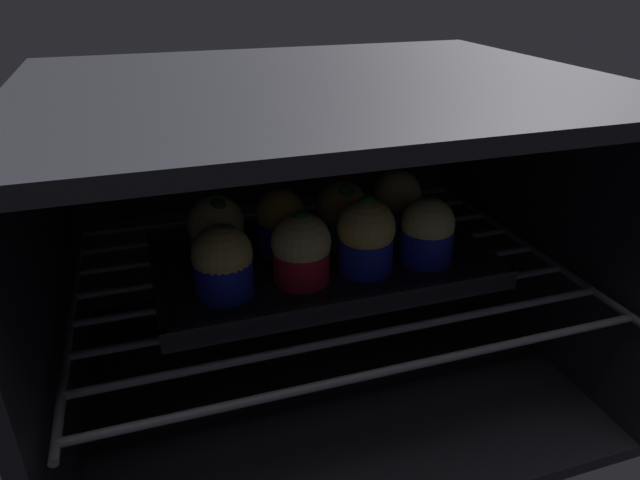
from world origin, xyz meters
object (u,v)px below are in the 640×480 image
(muffin_row0_col0, at_px, (223,261))
(muffin_row0_col1, at_px, (301,249))
(muffin_row0_col2, at_px, (366,236))
(baking_tray, at_px, (320,262))
(muffin_row1_col2, at_px, (342,213))
(muffin_row1_col3, at_px, (396,203))
(muffin_row0_col3, at_px, (427,231))
(muffin_row1_col0, at_px, (216,230))
(muffin_row1_col1, at_px, (281,222))

(muffin_row0_col0, bearing_deg, muffin_row0_col1, 0.04)
(muffin_row0_col0, relative_size, muffin_row0_col2, 0.88)
(baking_tray, relative_size, muffin_row1_col2, 4.88)
(baking_tray, height_order, muffin_row0_col2, muffin_row0_col2)
(muffin_row1_col3, bearing_deg, muffin_row0_col0, -160.33)
(muffin_row0_col3, relative_size, muffin_row1_col0, 1.02)
(baking_tray, xyz_separation_m, muffin_row1_col2, (0.04, 0.03, 0.04))
(muffin_row0_col2, bearing_deg, baking_tray, 133.85)
(baking_tray, height_order, muffin_row0_col3, muffin_row0_col3)
(muffin_row0_col0, distance_m, muffin_row1_col0, 0.08)
(muffin_row1_col2, height_order, muffin_row1_col3, muffin_row1_col3)
(baking_tray, distance_m, muffin_row1_col0, 0.12)
(muffin_row0_col1, xyz_separation_m, muffin_row1_col1, (-0.00, 0.08, -0.00))
(baking_tray, distance_m, muffin_row0_col3, 0.13)
(muffin_row0_col3, height_order, muffin_row1_col1, muffin_row0_col3)
(muffin_row0_col3, bearing_deg, muffin_row0_col2, 179.74)
(muffin_row0_col2, relative_size, muffin_row1_col1, 1.16)
(muffin_row1_col1, distance_m, muffin_row1_col3, 0.15)
(muffin_row0_col3, distance_m, muffin_row1_col0, 0.24)
(muffin_row1_col1, height_order, muffin_row1_col3, muffin_row1_col3)
(muffin_row0_col2, relative_size, muffin_row0_col3, 1.12)
(baking_tray, relative_size, muffin_row1_col3, 4.68)
(muffin_row0_col2, distance_m, muffin_row1_col2, 0.07)
(baking_tray, relative_size, muffin_row0_col0, 4.93)
(baking_tray, bearing_deg, muffin_row1_col2, 41.25)
(muffin_row0_col0, distance_m, muffin_row1_col1, 0.11)
(muffin_row0_col0, xyz_separation_m, muffin_row1_col2, (0.16, 0.07, 0.00))
(muffin_row1_col0, height_order, muffin_row1_col3, muffin_row1_col3)
(muffin_row0_col0, height_order, muffin_row1_col2, same)
(muffin_row1_col3, bearing_deg, muffin_row0_col3, -90.07)
(muffin_row1_col0, bearing_deg, muffin_row0_col1, -45.33)
(muffin_row0_col3, xyz_separation_m, muffin_row1_col3, (0.00, 0.08, 0.00))
(muffin_row1_col2, xyz_separation_m, muffin_row1_col3, (0.07, 0.01, 0.00))
(muffin_row0_col2, bearing_deg, muffin_row1_col2, 90.21)
(baking_tray, distance_m, muffin_row0_col0, 0.13)
(muffin_row0_col0, bearing_deg, muffin_row0_col2, 0.15)
(baking_tray, height_order, muffin_row1_col1, muffin_row1_col1)
(muffin_row1_col3, bearing_deg, muffin_row1_col0, -178.87)
(muffin_row0_col0, xyz_separation_m, muffin_row1_col1, (0.08, 0.08, -0.00))
(muffin_row0_col1, relative_size, muffin_row1_col2, 1.04)
(muffin_row0_col1, relative_size, muffin_row1_col0, 1.05)
(muffin_row0_col2, bearing_deg, muffin_row1_col0, 152.70)
(muffin_row1_col2, bearing_deg, muffin_row1_col1, 177.92)
(muffin_row0_col3, relative_size, muffin_row1_col1, 1.03)
(muffin_row0_col2, xyz_separation_m, muffin_row1_col1, (-0.08, 0.08, -0.01))
(muffin_row1_col1, bearing_deg, baking_tray, -45.28)
(muffin_row0_col3, bearing_deg, muffin_row1_col2, 134.93)
(baking_tray, bearing_deg, muffin_row1_col3, 20.00)
(baking_tray, bearing_deg, muffin_row0_col2, -46.15)
(muffin_row1_col1, xyz_separation_m, muffin_row1_col3, (0.15, 0.00, 0.00))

